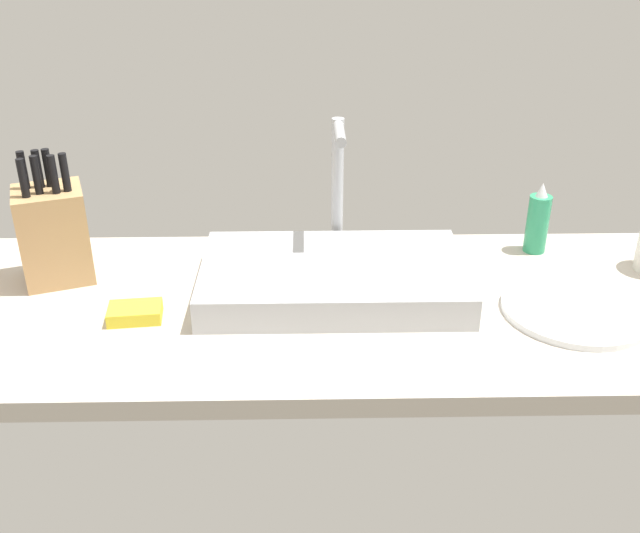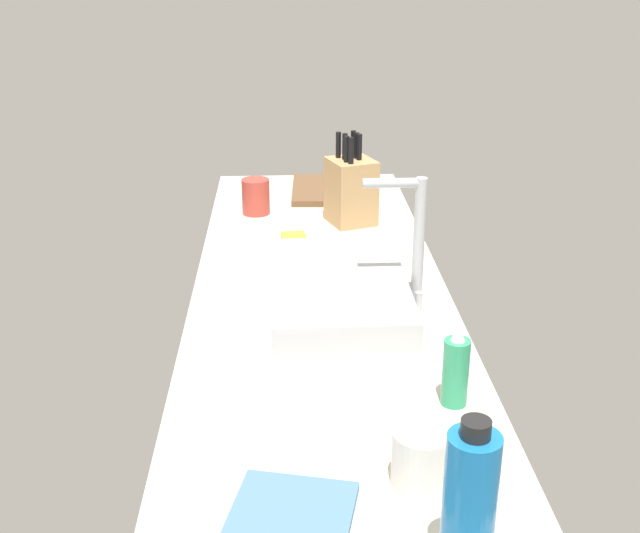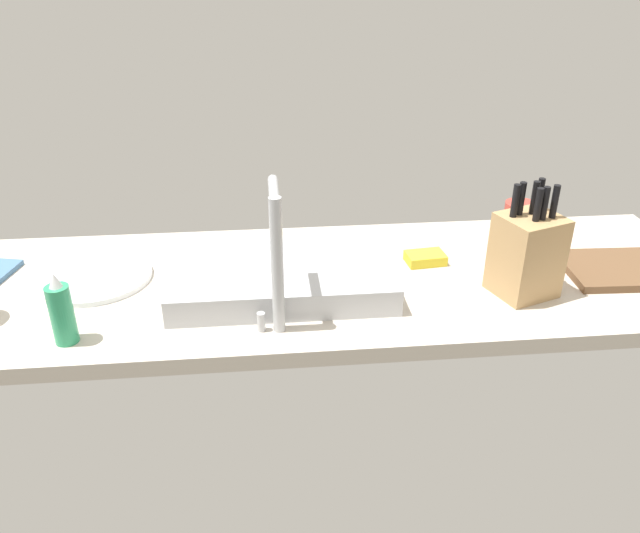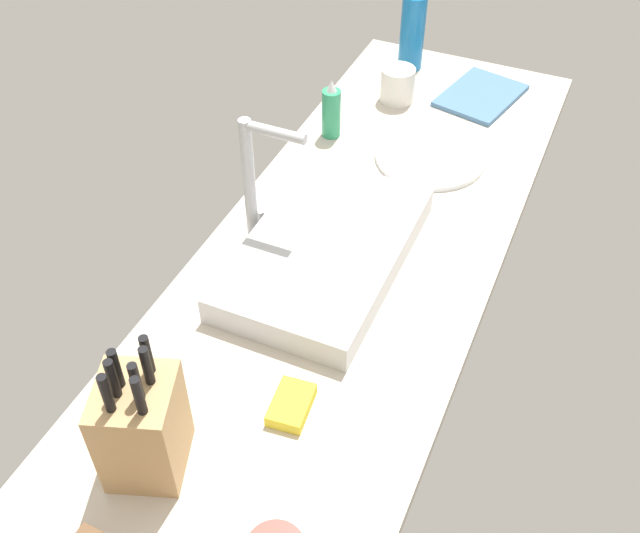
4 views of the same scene
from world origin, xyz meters
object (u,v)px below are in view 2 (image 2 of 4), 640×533
at_px(dish_towel, 286,532).
at_px(ceramic_cup, 422,458).
at_px(faucet, 413,232).
at_px(dinner_plate, 307,404).
at_px(coffee_mug, 256,197).
at_px(cutting_board, 323,190).
at_px(water_bottle, 469,505).
at_px(dish_sponge, 295,241).
at_px(knife_block, 351,190).
at_px(sink_basin, 339,289).
at_px(soap_bottle, 456,370).

distance_m(dish_towel, ceramic_cup, 0.22).
xyz_separation_m(faucet, dinner_plate, (0.41, -0.23, -0.16)).
bearing_deg(coffee_mug, ceramic_cup, 12.27).
height_order(cutting_board, water_bottle, water_bottle).
distance_m(faucet, dinner_plate, 0.49).
distance_m(water_bottle, dish_sponge, 1.17).
distance_m(faucet, coffee_mug, 0.72).
relative_size(faucet, cutting_board, 0.96).
xyz_separation_m(water_bottle, coffee_mug, (-1.42, -0.29, -0.05)).
height_order(faucet, cutting_board, faucet).
bearing_deg(knife_block, dish_sponge, -61.68).
bearing_deg(sink_basin, water_bottle, 7.11).
bearing_deg(sink_basin, dish_towel, -9.28).
height_order(sink_basin, water_bottle, water_bottle).
bearing_deg(knife_block, water_bottle, -18.10).
bearing_deg(water_bottle, ceramic_cup, -171.78).
xyz_separation_m(sink_basin, cutting_board, (-0.80, 0.01, -0.02)).
xyz_separation_m(knife_block, cutting_board, (-0.28, -0.06, -0.08)).
xyz_separation_m(coffee_mug, ceramic_cup, (1.24, 0.27, -0.01)).
xyz_separation_m(knife_block, ceramic_cup, (1.15, 0.01, -0.05)).
bearing_deg(faucet, water_bottle, -3.71).
height_order(cutting_board, soap_bottle, soap_bottle).
relative_size(water_bottle, ceramic_cup, 2.52).
height_order(sink_basin, dish_towel, sink_basin).
xyz_separation_m(dinner_plate, dish_sponge, (-0.76, -0.01, 0.01)).
bearing_deg(cutting_board, dish_sponge, -11.80).
bearing_deg(dish_towel, cutting_board, 175.32).
distance_m(ceramic_cup, dish_sponge, 0.99).
height_order(knife_block, water_bottle, knife_block).
bearing_deg(soap_bottle, cutting_board, -172.47).
xyz_separation_m(soap_bottle, ceramic_cup, (0.21, -0.09, -0.02)).
bearing_deg(coffee_mug, sink_basin, 17.74).
distance_m(cutting_board, dinner_plate, 1.22).
xyz_separation_m(dish_towel, ceramic_cup, (-0.10, 0.19, 0.04)).
height_order(sink_basin, faucet, faucet).
xyz_separation_m(sink_basin, faucet, (0.01, 0.15, 0.13)).
relative_size(sink_basin, ceramic_cup, 5.42).
height_order(dinner_plate, coffee_mug, coffee_mug).
distance_m(soap_bottle, coffee_mug, 1.09).
relative_size(soap_bottle, dinner_plate, 0.58).
height_order(knife_block, soap_bottle, knife_block).
height_order(cutting_board, dish_towel, cutting_board).
relative_size(sink_basin, coffee_mug, 4.78).
relative_size(knife_block, coffee_mug, 2.48).
bearing_deg(dinner_plate, dish_sponge, -179.46).
bearing_deg(sink_basin, knife_block, 172.52).
bearing_deg(dinner_plate, faucet, 149.97).
height_order(coffee_mug, dish_sponge, coffee_mug).
bearing_deg(sink_basin, cutting_board, 179.59).
distance_m(knife_block, ceramic_cup, 1.15).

